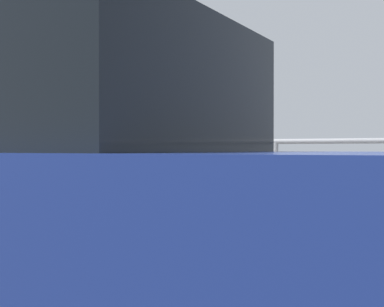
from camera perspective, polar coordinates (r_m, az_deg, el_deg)
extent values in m
plane|color=#333335|center=(3.93, -3.03, -16.72)|extent=(160.00, 160.00, 0.00)
cube|color=gray|center=(5.06, 5.08, -12.05)|extent=(36.00, 2.66, 0.13)
cylinder|color=slate|center=(4.11, 0.56, -6.06)|extent=(0.07, 0.07, 1.13)
cylinder|color=slate|center=(4.10, 0.56, 3.97)|extent=(0.18, 0.18, 0.31)
sphere|color=silver|center=(4.11, 0.56, 6.52)|extent=(0.17, 0.17, 0.17)
cube|color=black|center=(4.02, 0.00, 5.00)|extent=(0.10, 0.01, 0.07)
cube|color=yellow|center=(4.01, 0.00, 3.26)|extent=(0.11, 0.01, 0.09)
cylinder|color=black|center=(4.51, -5.93, -7.03)|extent=(0.15, 0.15, 0.89)
cylinder|color=black|center=(4.38, -4.03, -7.26)|extent=(0.15, 0.15, 0.89)
cube|color=maroon|center=(4.41, -5.00, 2.90)|extent=(0.49, 0.29, 0.67)
sphere|color=beige|center=(4.45, -5.01, 8.73)|extent=(0.24, 0.24, 0.24)
cylinder|color=maroon|center=(4.60, -7.52, 3.03)|extent=(0.09, 0.09, 0.63)
cylinder|color=maroon|center=(4.37, -0.72, 4.44)|extent=(0.17, 0.48, 0.54)
cube|color=navy|center=(2.83, -13.24, -8.32)|extent=(3.93, 1.84, 0.84)
cube|color=black|center=(2.99, -16.80, 6.55)|extent=(2.23, 1.64, 0.66)
cylinder|color=black|center=(3.02, 17.52, -15.96)|extent=(0.62, 0.21, 0.62)
cylinder|color=black|center=(4.36, -18.86, -10.81)|extent=(0.62, 0.21, 0.62)
cylinder|color=gray|center=(6.04, 9.56, 1.36)|extent=(24.00, 0.06, 0.06)
cylinder|color=gray|center=(6.05, 9.55, -3.44)|extent=(24.00, 0.05, 0.05)
cylinder|color=gray|center=(7.20, -8.84, -3.26)|extent=(0.06, 0.06, 1.13)
cylinder|color=gray|center=(6.06, 9.55, -3.97)|extent=(0.06, 0.06, 1.13)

